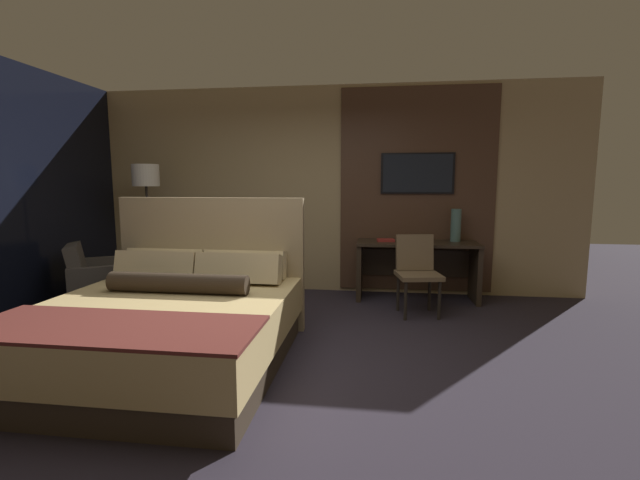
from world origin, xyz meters
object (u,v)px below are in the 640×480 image
at_px(desk, 416,261).
at_px(floor_lamp, 146,186).
at_px(bed, 171,322).
at_px(vase_tall, 456,225).
at_px(desk_chair, 417,267).
at_px(book, 386,240).
at_px(tv, 417,173).
at_px(armchair_by_window, 104,287).

relative_size(desk, floor_lamp, 0.88).
relative_size(bed, vase_tall, 5.00).
xyz_separation_m(bed, floor_lamp, (-1.28, 1.97, 1.11)).
xyz_separation_m(desk_chair, book, (-0.35, 0.60, 0.22)).
bearing_deg(tv, book, -145.43).
bearing_deg(armchair_by_window, book, -106.26).
height_order(desk, desk_chair, desk_chair).
bearing_deg(desk_chair, vase_tall, 42.13).
bearing_deg(armchair_by_window, desk_chair, -116.76).
distance_m(desk, vase_tall, 0.68).
xyz_separation_m(floor_lamp, book, (3.08, 0.32, -0.69)).
distance_m(desk_chair, book, 0.73).
distance_m(floor_lamp, vase_tall, 4.03).
xyz_separation_m(vase_tall, book, (-0.89, -0.11, -0.19)).
relative_size(tv, floor_lamp, 0.55).
bearing_deg(bed, armchair_by_window, 139.04).
relative_size(floor_lamp, book, 7.45).
height_order(bed, desk, bed).
bearing_deg(desk, vase_tall, 8.91).
bearing_deg(armchair_by_window, bed, -163.41).
height_order(tv, desk_chair, tv).
bearing_deg(desk_chair, floor_lamp, 164.81).
height_order(desk_chair, book, desk_chair).
relative_size(bed, book, 8.96).
relative_size(desk, book, 6.54).
distance_m(bed, desk, 3.21).
distance_m(desk, tv, 1.15).
bearing_deg(tv, desk, -90.00).
bearing_deg(tv, desk_chair, -93.58).
height_order(tv, book, tv).
relative_size(armchair_by_window, book, 4.47).
height_order(tv, floor_lamp, tv).
height_order(tv, vase_tall, tv).
distance_m(tv, armchair_by_window, 4.15).
height_order(tv, armchair_by_window, tv).
bearing_deg(desk_chair, tv, 75.95).
xyz_separation_m(tv, armchair_by_window, (-3.73, -1.24, -1.35)).
xyz_separation_m(bed, tv, (2.21, 2.56, 1.28)).
height_order(bed, desk_chair, bed).
height_order(desk_chair, vase_tall, vase_tall).
distance_m(desk, floor_lamp, 3.63).
relative_size(bed, desk_chair, 2.30).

